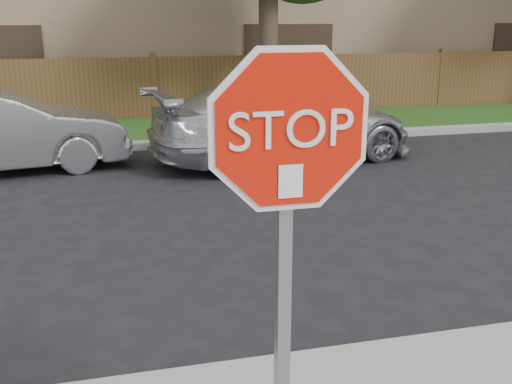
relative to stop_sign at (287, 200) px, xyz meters
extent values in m
plane|color=black|center=(0.43, 1.48, -1.83)|extent=(90.00, 90.00, 0.00)
cube|color=gray|center=(0.43, 9.63, -1.75)|extent=(70.00, 0.30, 0.15)
cube|color=#1E4714|center=(0.43, 11.28, -1.77)|extent=(70.00, 3.00, 0.12)
cube|color=brown|center=(0.43, 12.88, -1.03)|extent=(70.00, 0.12, 1.60)
cube|color=#9A8260|center=(0.43, 18.48, 1.17)|extent=(34.00, 8.00, 6.00)
cylinder|color=#382B21|center=(2.93, 11.18, 0.13)|extent=(0.44, 0.44, 3.92)
cube|color=gray|center=(0.00, 0.05, -0.58)|extent=(0.06, 0.06, 2.30)
cylinder|color=white|center=(0.00, -0.02, 0.32)|extent=(1.01, 0.02, 1.01)
cylinder|color=red|center=(0.00, -0.03, 0.32)|extent=(0.93, 0.02, 0.93)
cube|color=white|center=(0.00, -0.05, 0.10)|extent=(0.11, 0.00, 0.15)
imported|color=silver|center=(2.38, 8.03, -1.11)|extent=(5.19, 2.74, 1.43)
camera|label=1|loc=(-0.75, -2.45, 0.80)|focal=42.00mm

